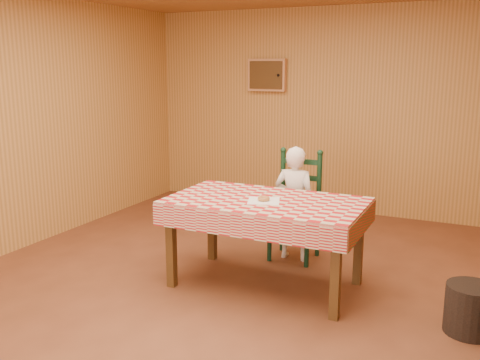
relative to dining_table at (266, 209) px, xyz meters
The scene contains 8 objects.
ground 0.79m from the dining_table, 117.66° to the right, with size 6.00×6.00×0.00m, color brown.
cabin_walls 1.17m from the dining_table, 132.95° to the left, with size 5.10×6.05×2.65m.
dining_table is the anchor object (origin of this frame).
ladder_chair 0.81m from the dining_table, 90.00° to the left, with size 0.44×0.40×1.08m.
seated_child 0.74m from the dining_table, 90.00° to the left, with size 0.41×0.27×1.12m, color white.
napkin 0.10m from the dining_table, 90.00° to the right, with size 0.26×0.26×0.00m, color white.
donut 0.11m from the dining_table, 90.00° to the right, with size 0.10×0.10×0.04m, color #B37840.
storage_bin 1.74m from the dining_table, ahead, with size 0.36×0.36×0.36m, color black.
Camera 1 is at (1.85, -3.71, 1.89)m, focal length 40.00 mm.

